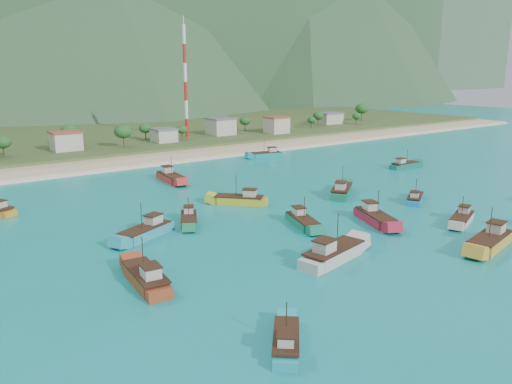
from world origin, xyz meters
TOP-DOWN VIEW (x-y plane):
  - ground at (0.00, 0.00)m, footprint 600.00×600.00m
  - beach at (0.00, 79.00)m, footprint 400.00×18.00m
  - land at (0.00, 140.00)m, footprint 400.00×110.00m
  - surf_line at (0.00, 69.50)m, footprint 400.00×2.50m
  - village at (-0.13, 102.03)m, footprint 214.57×25.19m
  - vegetation at (3.08, 103.34)m, footprint 277.08×25.52m
  - radio_tower at (40.65, 108.00)m, footprint 1.20×1.20m
  - boat_0 at (21.57, -21.22)m, footprint 12.04×5.67m
  - boat_3 at (26.82, 14.72)m, footprint 10.90×9.32m
  - boat_5 at (5.90, 3.63)m, footprint 5.80×10.00m
  - boat_7 at (62.82, 26.00)m, footprint 9.54×3.23m
  - boat_10 at (-25.88, -3.10)m, footprint 4.32×11.14m
  - boat_11 at (34.96, 2.13)m, footprint 8.55×6.50m
  - boat_15 at (29.56, -11.63)m, footprint 9.42×5.82m
  - boat_16 at (-1.41, -11.09)m, footprint 12.45×5.99m
  - boat_18 at (-21.05, -24.52)m, footprint 7.17×7.77m
  - boat_19 at (3.65, 48.59)m, footprint 4.34×11.51m
  - boat_21 at (-9.11, 16.43)m, footprint 6.59×9.03m
  - boat_22 at (5.24, 21.49)m, footprint 9.51×9.86m
  - boat_27 at (17.39, -2.50)m, footprint 7.07×11.25m
  - boat_29 at (42.63, 61.69)m, footprint 10.56×5.38m
  - boat_32 at (-18.25, 13.98)m, footprint 11.05×7.37m

SIDE VIEW (x-z plane):
  - ground at x=0.00m, z-range 0.00..0.00m
  - beach at x=0.00m, z-range -0.60..0.60m
  - land at x=0.00m, z-range -1.20..1.20m
  - surf_line at x=0.00m, z-range -0.04..0.04m
  - boat_18 at x=-21.05m, z-range -1.93..2.90m
  - boat_11 at x=34.96m, z-range -1.99..3.02m
  - boat_21 at x=-9.11m, z-range -2.06..3.18m
  - boat_15 at x=29.56m, z-range -2.10..3.26m
  - boat_7 at x=62.82m, z-range -2.16..3.40m
  - boat_5 at x=5.90m, z-range -2.20..3.48m
  - boat_29 at x=42.63m, z-range -2.30..3.69m
  - boat_22 at x=5.24m, z-range -2.38..3.87m
  - boat_32 at x=-18.25m, z-range -2.41..3.92m
  - boat_27 at x=17.39m, z-range -2.43..3.98m
  - boat_10 at x=-25.88m, z-range -2.44..3.98m
  - boat_3 at x=26.82m, z-range -2.49..4.10m
  - boat_19 at x=3.65m, z-range -2.51..4.14m
  - boat_0 at x=21.57m, z-range -2.57..4.28m
  - boat_16 at x=-1.41m, z-range -2.64..4.43m
  - village at x=-0.13m, z-range 1.04..8.39m
  - vegetation at x=3.08m, z-range 0.82..9.37m
  - radio_tower at x=40.65m, z-range 1.60..41.67m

